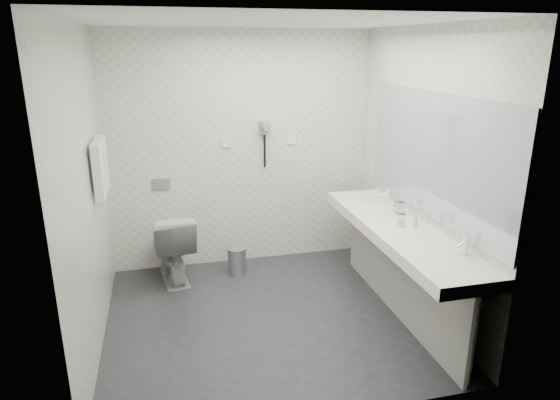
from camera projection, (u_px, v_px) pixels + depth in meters
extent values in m
plane|color=#27272C|center=(268.00, 318.00, 4.38)|extent=(2.80, 2.80, 0.00)
plane|color=white|center=(265.00, 21.00, 3.62)|extent=(2.80, 2.80, 0.00)
plane|color=silver|center=(241.00, 152.00, 5.21)|extent=(2.80, 0.00, 2.80)
plane|color=silver|center=(314.00, 243.00, 2.80)|extent=(2.80, 0.00, 2.80)
plane|color=silver|center=(86.00, 195.00, 3.69)|extent=(0.00, 2.60, 2.60)
plane|color=silver|center=(421.00, 173.00, 4.32)|extent=(0.00, 2.60, 2.60)
cube|color=white|center=(399.00, 231.00, 4.21)|extent=(0.55, 2.20, 0.10)
cube|color=#9B9A94|center=(398.00, 276.00, 4.34)|extent=(0.03, 2.15, 0.75)
cylinder|color=silver|center=(472.00, 341.00, 3.38)|extent=(0.06, 0.06, 0.75)
cylinder|color=silver|center=(357.00, 234.00, 5.31)|extent=(0.06, 0.06, 0.75)
cube|color=#B2BCC6|center=(434.00, 156.00, 4.07)|extent=(0.02, 2.20, 1.05)
ellipsoid|color=white|center=(441.00, 258.00, 3.59)|extent=(0.40, 0.31, 0.05)
ellipsoid|color=white|center=(369.00, 205.00, 4.80)|extent=(0.40, 0.31, 0.05)
cylinder|color=silver|center=(465.00, 244.00, 3.61)|extent=(0.04, 0.04, 0.15)
cylinder|color=silver|center=(388.00, 195.00, 4.81)|extent=(0.04, 0.04, 0.15)
imported|color=white|center=(401.00, 221.00, 4.17)|extent=(0.06, 0.06, 0.10)
imported|color=white|center=(415.00, 220.00, 4.17)|extent=(0.05, 0.05, 0.11)
cylinder|color=silver|center=(402.00, 208.00, 4.47)|extent=(0.08, 0.08, 0.11)
cylinder|color=silver|center=(397.00, 207.00, 4.50)|extent=(0.06, 0.06, 0.11)
imported|color=white|center=(172.00, 246.00, 5.00)|extent=(0.50, 0.77, 0.73)
cube|color=#B2B5BA|center=(161.00, 184.00, 5.09)|extent=(0.18, 0.02, 0.12)
cylinder|color=#B2B5BA|center=(237.00, 261.00, 5.19)|extent=(0.24, 0.24, 0.28)
cylinder|color=#B2B5BA|center=(237.00, 248.00, 5.15)|extent=(0.20, 0.20, 0.02)
cylinder|color=silver|center=(96.00, 142.00, 4.12)|extent=(0.02, 0.62, 0.02)
cube|color=white|center=(99.00, 172.00, 4.05)|extent=(0.07, 0.24, 0.48)
cube|color=white|center=(102.00, 164.00, 4.31)|extent=(0.07, 0.24, 0.48)
cube|color=gray|center=(264.00, 128.00, 5.16)|extent=(0.10, 0.04, 0.14)
cylinder|color=gray|center=(266.00, 126.00, 5.08)|extent=(0.08, 0.14, 0.08)
cylinder|color=black|center=(265.00, 151.00, 5.22)|extent=(0.02, 0.02, 0.35)
cube|color=white|center=(227.00, 143.00, 5.13)|extent=(0.09, 0.02, 0.09)
cube|color=white|center=(291.00, 140.00, 5.29)|extent=(0.09, 0.02, 0.09)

